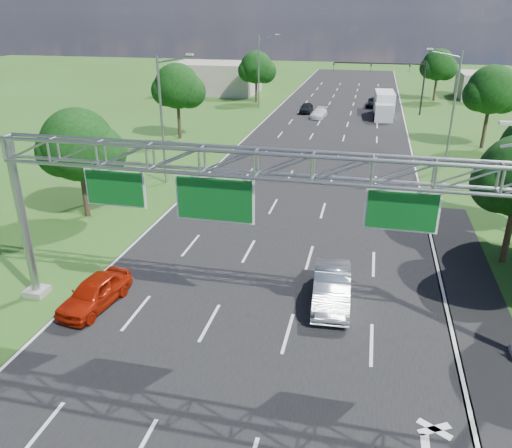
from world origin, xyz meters
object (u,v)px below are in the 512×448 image
(sign_gantry, at_px, (258,178))
(box_truck, at_px, (384,105))
(silver_sedan, at_px, (332,288))
(red_coupe, at_px, (95,293))
(traffic_signal, at_px, (397,75))

(sign_gantry, relative_size, box_truck, 2.79)
(silver_sedan, distance_m, box_truck, 48.31)
(red_coupe, xyz_separation_m, box_truck, (13.68, 51.05, 0.78))
(sign_gantry, height_order, silver_sedan, sign_gantry)
(sign_gantry, xyz_separation_m, traffic_signal, (7.15, 53.00, -1.72))
(traffic_signal, relative_size, red_coupe, 2.85)
(sign_gantry, xyz_separation_m, red_coupe, (-7.88, -0.34, -6.16))
(traffic_signal, bearing_deg, red_coupe, -105.73)
(traffic_signal, xyz_separation_m, red_coupe, (-15.03, -53.34, -4.44))
(traffic_signal, height_order, silver_sedan, traffic_signal)
(traffic_signal, bearing_deg, sign_gantry, -97.68)
(traffic_signal, xyz_separation_m, silver_sedan, (-4.07, -50.52, -4.35))
(traffic_signal, bearing_deg, box_truck, -120.57)
(traffic_signal, height_order, red_coupe, traffic_signal)
(sign_gantry, distance_m, traffic_signal, 53.51)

